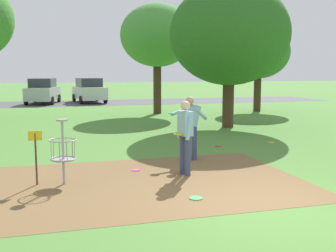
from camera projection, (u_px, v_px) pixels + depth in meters
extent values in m
plane|color=#518438|center=(272.00, 208.00, 7.24)|extent=(160.00, 160.00, 0.00)
cube|color=brown|center=(151.00, 182.00, 8.93)|extent=(6.56, 4.70, 0.01)
cylinder|color=#9E9EA3|center=(63.00, 153.00, 8.68)|extent=(0.05, 0.05, 1.35)
cylinder|color=#9E9EA3|center=(62.00, 120.00, 8.58)|extent=(0.24, 0.24, 0.04)
torus|color=#9E9EA3|center=(63.00, 140.00, 8.64)|extent=(0.58, 0.58, 0.02)
torus|color=#9E9EA3|center=(63.00, 159.00, 8.69)|extent=(0.55, 0.55, 0.03)
cylinder|color=#9E9EA3|center=(63.00, 160.00, 8.70)|extent=(0.48, 0.48, 0.02)
cylinder|color=gray|center=(75.00, 149.00, 8.73)|extent=(0.01, 0.01, 0.40)
cylinder|color=gray|center=(72.00, 148.00, 8.85)|extent=(0.01, 0.01, 0.40)
cylinder|color=gray|center=(66.00, 147.00, 8.90)|extent=(0.01, 0.01, 0.40)
cylinder|color=gray|center=(59.00, 148.00, 8.86)|extent=(0.01, 0.01, 0.40)
cylinder|color=gray|center=(53.00, 149.00, 8.75)|extent=(0.01, 0.01, 0.40)
cylinder|color=gray|center=(51.00, 150.00, 8.60)|extent=(0.01, 0.01, 0.40)
cylinder|color=gray|center=(54.00, 151.00, 8.48)|extent=(0.01, 0.01, 0.40)
cylinder|color=gray|center=(60.00, 152.00, 8.43)|extent=(0.01, 0.01, 0.40)
cylinder|color=gray|center=(67.00, 151.00, 8.47)|extent=(0.01, 0.01, 0.40)
cylinder|color=gray|center=(73.00, 150.00, 8.59)|extent=(0.01, 0.01, 0.40)
cylinder|color=#4C3823|center=(36.00, 159.00, 8.64)|extent=(0.04, 0.04, 1.10)
cube|color=gold|center=(35.00, 136.00, 8.57)|extent=(0.28, 0.03, 0.20)
cylinder|color=#384260|center=(194.00, 143.00, 11.08)|extent=(0.14, 0.14, 0.92)
cylinder|color=#384260|center=(188.00, 142.00, 11.24)|extent=(0.14, 0.14, 0.92)
cube|color=#84B7D1|center=(192.00, 115.00, 11.06)|extent=(0.51, 0.50, 0.60)
sphere|color=tan|center=(190.00, 101.00, 10.96)|extent=(0.22, 0.22, 0.22)
cylinder|color=#84B7D1|center=(179.00, 111.00, 10.95)|extent=(0.56, 0.35, 0.21)
cylinder|color=green|center=(172.00, 113.00, 10.77)|extent=(0.22, 0.22, 0.02)
cylinder|color=#84B7D1|center=(201.00, 114.00, 11.06)|extent=(0.46, 0.30, 0.37)
cylinder|color=#384260|center=(188.00, 156.00, 9.40)|extent=(0.14, 0.14, 0.92)
cylinder|color=#384260|center=(183.00, 154.00, 9.59)|extent=(0.14, 0.14, 0.92)
cube|color=#84B7D1|center=(185.00, 123.00, 9.39)|extent=(0.30, 0.40, 0.56)
sphere|color=beige|center=(185.00, 106.00, 9.34)|extent=(0.22, 0.22, 0.22)
cylinder|color=#84B7D1|center=(189.00, 128.00, 9.23)|extent=(0.18, 0.12, 0.55)
cylinder|color=#84B7D1|center=(180.00, 126.00, 9.56)|extent=(0.18, 0.12, 0.55)
cylinder|color=gold|center=(178.00, 134.00, 9.34)|extent=(0.22, 0.22, 0.02)
cylinder|color=gold|center=(271.00, 143.00, 13.79)|extent=(0.22, 0.22, 0.02)
cylinder|color=#E53D99|center=(136.00, 170.00, 9.96)|extent=(0.21, 0.21, 0.02)
cylinder|color=green|center=(196.00, 198.00, 7.77)|extent=(0.26, 0.26, 0.02)
cylinder|color=red|center=(219.00, 146.00, 13.08)|extent=(0.20, 0.20, 0.02)
cylinder|color=#422D1E|center=(228.00, 103.00, 17.48)|extent=(0.48, 0.48, 2.03)
ellipsoid|color=#2D6623|center=(229.00, 34.00, 17.10)|extent=(4.97, 4.97, 4.23)
cylinder|color=#422D1E|center=(157.00, 89.00, 23.06)|extent=(0.44, 0.44, 2.80)
ellipsoid|color=#4C8E3D|center=(157.00, 35.00, 22.67)|extent=(4.06, 4.06, 3.45)
cylinder|color=#422D1E|center=(257.00, 93.00, 24.35)|extent=(0.42, 0.42, 2.12)
ellipsoid|color=#38752D|center=(258.00, 52.00, 24.03)|extent=(3.62, 3.62, 3.08)
cube|color=#4C4C51|center=(101.00, 103.00, 31.17)|extent=(36.00, 6.00, 0.01)
cube|color=#B2B7BC|center=(43.00, 93.00, 30.17)|extent=(2.60, 4.47, 0.90)
cube|color=#2D333D|center=(43.00, 83.00, 30.07)|extent=(1.99, 2.46, 0.64)
cylinder|color=black|center=(35.00, 98.00, 31.45)|extent=(0.30, 0.62, 0.60)
cylinder|color=black|center=(59.00, 98.00, 31.59)|extent=(0.30, 0.62, 0.60)
cylinder|color=black|center=(26.00, 101.00, 28.88)|extent=(0.30, 0.62, 0.60)
cylinder|color=black|center=(52.00, 101.00, 29.01)|extent=(0.30, 0.62, 0.60)
cube|color=silver|center=(89.00, 93.00, 31.18)|extent=(2.35, 4.40, 0.90)
cube|color=#2D333D|center=(89.00, 82.00, 31.08)|extent=(1.86, 2.38, 0.64)
cylinder|color=black|center=(74.00, 98.00, 32.07)|extent=(0.26, 0.62, 0.60)
cylinder|color=black|center=(97.00, 97.00, 32.78)|extent=(0.26, 0.62, 0.60)
cylinder|color=black|center=(81.00, 100.00, 29.70)|extent=(0.26, 0.62, 0.60)
cylinder|color=black|center=(105.00, 99.00, 30.42)|extent=(0.26, 0.62, 0.60)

